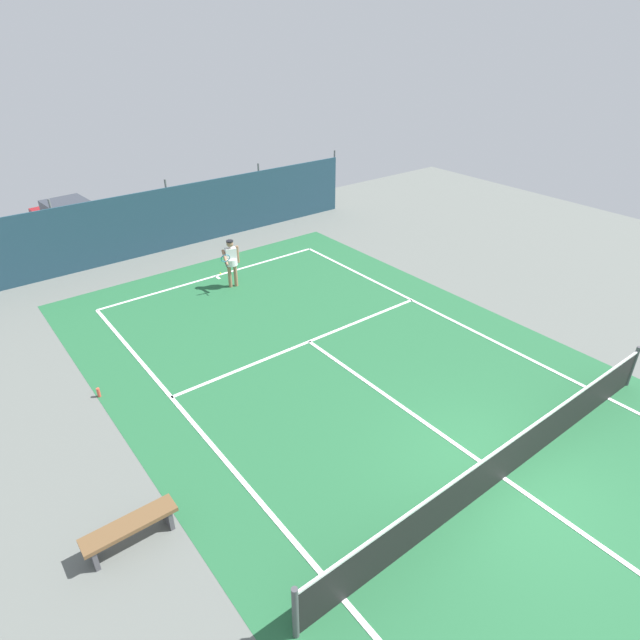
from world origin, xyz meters
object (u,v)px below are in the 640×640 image
object	(u,v)px
courtside_bench	(130,528)
water_bottle	(99,393)
parked_car	(71,223)
tennis_net	(508,459)
tennis_ball_near_player	(220,274)
tennis_player	(231,260)

from	to	relation	value
courtside_bench	water_bottle	distance (m)	4.57
parked_car	water_bottle	xyz separation A→B (m)	(-2.52, -10.73, -0.72)
tennis_net	parked_car	size ratio (longest dim) A/B	2.33
tennis_net	water_bottle	world-z (taller)	tennis_net
tennis_ball_near_player	parked_car	world-z (taller)	parked_car
tennis_ball_near_player	courtside_bench	world-z (taller)	courtside_bench
tennis_net	parked_car	distance (m)	18.46
tennis_ball_near_player	parked_car	xyz separation A→B (m)	(-3.14, 6.29, 0.81)
parked_car	water_bottle	world-z (taller)	parked_car
tennis_player	water_bottle	xyz separation A→B (m)	(-5.54, -3.30, -0.84)
tennis_ball_near_player	water_bottle	distance (m)	7.19
tennis_ball_near_player	tennis_net	bearing A→B (deg)	-91.00
parked_car	courtside_bench	size ratio (longest dim) A/B	2.71
tennis_ball_near_player	parked_car	size ratio (longest dim) A/B	0.02
tennis_player	courtside_bench	world-z (taller)	tennis_player
courtside_bench	water_bottle	size ratio (longest dim) A/B	6.67
tennis_net	parked_car	world-z (taller)	parked_car
tennis_net	courtside_bench	bearing A→B (deg)	154.47
tennis_net	tennis_ball_near_player	size ratio (longest dim) A/B	153.33
courtside_bench	water_bottle	xyz separation A→B (m)	(0.86, 4.48, -0.25)
tennis_net	tennis_ball_near_player	xyz separation A→B (m)	(0.21, 11.93, -0.48)
courtside_bench	tennis_player	bearing A→B (deg)	50.56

